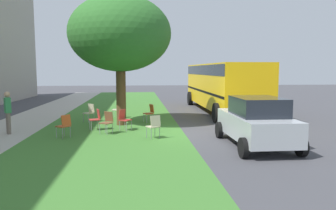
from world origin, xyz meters
The scene contains 14 objects.
ground centered at (0.00, 0.00, 0.00)m, with size 80.00×80.00×0.00m, color #424247.
grass_verge centered at (0.00, 3.20, 0.00)m, with size 48.00×6.00×0.01m, color #3D752D.
street_tree centered at (2.05, 2.82, 4.14)m, with size 4.62×4.62×5.87m.
chair_0 centered at (-0.01, 3.27, 0.52)m, with size 0.58×0.58×0.88m.
chair_1 centered at (0.67, 2.63, 0.52)m, with size 0.58×0.58×0.88m.
chair_2 centered at (-0.69, 4.78, 0.52)m, with size 0.58×0.59×0.88m.
chair_3 centered at (4.19, 3.13, 0.52)m, with size 0.49×0.49×0.88m.
chair_4 centered at (3.02, 4.40, 0.52)m, with size 0.59×0.59×0.88m.
chair_5 centered at (2.60, 1.48, 0.52)m, with size 0.54×0.55×0.88m.
chair_6 centered at (-1.12, 1.46, 0.52)m, with size 0.57×0.56×0.88m.
chair_7 centered at (0.86, 3.82, 0.52)m, with size 0.53×0.53×0.88m.
parked_car centered at (-2.62, -1.85, 0.84)m, with size 3.70×1.92×1.65m.
school_bus centered at (6.18, -2.99, 1.76)m, with size 10.40×2.80×2.88m.
pedestrian_0 centered at (0.29, 7.17, 0.93)m, with size 0.41×0.36×1.69m.
Camera 1 is at (-12.78, 2.03, 2.53)m, focal length 34.26 mm.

